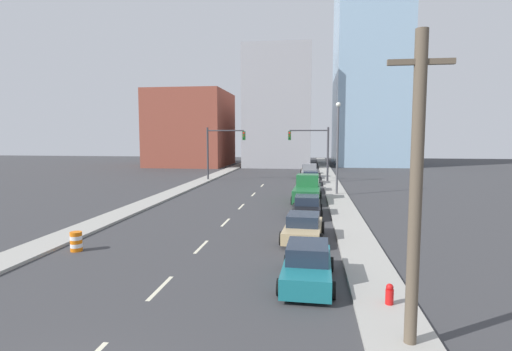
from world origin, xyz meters
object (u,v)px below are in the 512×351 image
street_lamp (338,142)px  sedan_tan (303,227)px  sedan_teal (307,265)px  sedan_black (307,206)px  traffic_signal_right (317,146)px  sedan_white (310,178)px  pickup_truck_green (307,191)px  sedan_brown (308,170)px  sedan_silver (309,185)px  pickup_truck_gray (309,173)px  fire_hydrant (389,296)px  utility_pole_right_near (416,190)px  traffic_barrel (76,241)px  traffic_signal_left (218,146)px

street_lamp → sedan_tan: (-2.83, -16.77, -4.39)m
sedan_teal → sedan_black: (-0.15, 13.16, -0.05)m
traffic_signal_right → street_lamp: 11.15m
sedan_black → sedan_white: 18.86m
pickup_truck_green → sedan_brown: pickup_truck_green is taller
sedan_silver → pickup_truck_gray: size_ratio=0.92×
sedan_tan → sedan_black: 6.71m
sedan_brown → street_lamp: bearing=-82.4°
fire_hydrant → sedan_white: bearing=94.3°
fire_hydrant → sedan_silver: (-2.70, 27.46, 0.29)m
sedan_white → pickup_truck_green: bearing=-91.8°
sedan_black → sedan_brown: bearing=91.1°
pickup_truck_gray → sedan_tan: bearing=-90.2°
street_lamp → sedan_brown: street_lamp is taller
traffic_signal_right → street_lamp: street_lamp is taller
traffic_signal_right → street_lamp: size_ratio=0.77×
traffic_signal_right → sedan_white: traffic_signal_right is taller
utility_pole_right_near → pickup_truck_gray: size_ratio=1.57×
sedan_brown → pickup_truck_gray: bearing=-87.9°
fire_hydrant → sedan_white: size_ratio=0.20×
sedan_black → pickup_truck_green: (-0.05, 6.27, 0.27)m
fire_hydrant → sedan_tan: bearing=109.2°
traffic_barrel → sedan_brown: bearing=75.2°
sedan_tan → utility_pole_right_near: bearing=-71.1°
sedan_silver → sedan_brown: size_ratio=1.06×
traffic_signal_left → pickup_truck_gray: 12.71m
traffic_signal_left → sedan_tan: bearing=-68.0°
street_lamp → sedan_black: street_lamp is taller
traffic_barrel → sedan_white: 31.39m
street_lamp → sedan_teal: 23.75m
utility_pole_right_near → sedan_silver: utility_pole_right_near is taller
traffic_signal_left → fire_hydrant: traffic_signal_left is taller
utility_pole_right_near → pickup_truck_gray: (-2.80, 42.93, -3.44)m
traffic_signal_left → sedan_tan: traffic_signal_left is taller
street_lamp → sedan_silver: street_lamp is taller
traffic_barrel → sedan_silver: 25.34m
sedan_white → street_lamp: bearing=-74.9°
traffic_barrel → street_lamp: bearing=56.1°
utility_pole_right_near → sedan_silver: size_ratio=1.70×
sedan_silver → traffic_barrel: bearing=-114.6°
traffic_barrel → pickup_truck_gray: size_ratio=0.18×
street_lamp → traffic_barrel: bearing=-123.9°
utility_pole_right_near → sedan_brown: (-3.02, 48.43, -3.55)m
traffic_signal_left → sedan_white: size_ratio=1.57×
sedan_teal → pickup_truck_gray: pickup_truck_gray is taller
street_lamp → sedan_tan: street_lamp is taller
sedan_tan → pickup_truck_gray: bearing=93.0°
sedan_teal → sedan_brown: 44.02m
traffic_signal_right → street_lamp: (1.79, -10.99, 0.67)m
fire_hydrant → sedan_teal: size_ratio=0.18×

